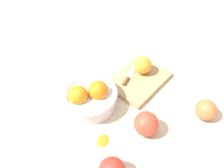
# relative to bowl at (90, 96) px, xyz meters

# --- Properties ---
(ground_plane) EXTENTS (2.40, 2.40, 0.00)m
(ground_plane) POSITION_rel_bowl_xyz_m (0.12, -0.09, -0.05)
(ground_plane) COLOR beige
(bowl) EXTENTS (0.20, 0.20, 0.11)m
(bowl) POSITION_rel_bowl_xyz_m (0.00, 0.00, 0.00)
(bowl) COLOR silver
(bowl) RESTS_ON ground_plane
(cutting_board) EXTENTS (0.26, 0.21, 0.02)m
(cutting_board) POSITION_rel_bowl_xyz_m (0.22, -0.03, -0.04)
(cutting_board) COLOR tan
(cutting_board) RESTS_ON ground_plane
(orange_on_board) EXTENTS (0.07, 0.07, 0.07)m
(orange_on_board) POSITION_rel_bowl_xyz_m (0.26, -0.01, 0.01)
(orange_on_board) COLOR orange
(orange_on_board) RESTS_ON cutting_board
(knife) EXTENTS (0.15, 0.08, 0.01)m
(knife) POSITION_rel_bowl_xyz_m (0.19, 0.00, -0.02)
(knife) COLOR silver
(knife) RESTS_ON cutting_board
(apple_front_right) EXTENTS (0.07, 0.07, 0.07)m
(apple_front_right) POSITION_rel_bowl_xyz_m (0.27, -0.30, -0.01)
(apple_front_right) COLOR #CC6638
(apple_front_right) RESTS_ON ground_plane
(apple_front_left) EXTENTS (0.08, 0.08, 0.08)m
(apple_front_left) POSITION_rel_bowl_xyz_m (0.07, -0.21, -0.00)
(apple_front_left) COLOR #D6422D
(apple_front_left) RESTS_ON ground_plane
(citrus_peel) EXTENTS (0.06, 0.05, 0.01)m
(citrus_peel) POSITION_rel_bowl_xyz_m (-0.06, -0.15, -0.04)
(citrus_peel) COLOR orange
(citrus_peel) RESTS_ON ground_plane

